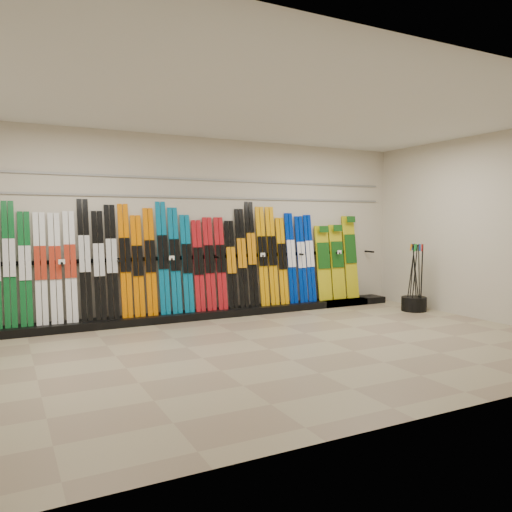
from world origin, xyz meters
TOP-DOWN VIEW (x-y plane):
  - floor at (0.00, 0.00)m, footprint 8.00×8.00m
  - back_wall at (0.00, 2.50)m, footprint 8.00×0.00m
  - right_wall at (4.00, 0.00)m, footprint 0.00×5.00m
  - ceiling at (0.00, 0.00)m, footprint 8.00×8.00m
  - ski_rack_base at (0.22, 2.28)m, footprint 8.00×0.40m
  - skis at (-0.47, 2.36)m, footprint 5.36×0.29m
  - snowboards at (2.78, 2.35)m, footprint 0.93×0.24m
  - pole_bin at (3.60, 1.17)m, footprint 0.44×0.44m
  - ski_poles at (3.60, 1.13)m, footprint 0.27×0.35m
  - slatwall_rail_0 at (0.00, 2.48)m, footprint 7.60×0.02m
  - slatwall_rail_1 at (0.00, 2.48)m, footprint 7.60×0.02m

SIDE VIEW (x-z plane):
  - floor at x=0.00m, z-range 0.00..0.00m
  - ski_rack_base at x=0.22m, z-range 0.00..0.12m
  - pole_bin at x=3.60m, z-range 0.00..0.25m
  - ski_poles at x=3.60m, z-range 0.02..1.20m
  - snowboards at x=2.78m, z-range 0.06..1.64m
  - skis at x=-0.47m, z-range 0.04..1.86m
  - back_wall at x=0.00m, z-range -2.50..5.50m
  - right_wall at x=4.00m, z-range -1.00..4.00m
  - slatwall_rail_0 at x=0.00m, z-range 1.98..2.02m
  - slatwall_rail_1 at x=0.00m, z-range 2.28..2.31m
  - ceiling at x=0.00m, z-range 3.00..3.00m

